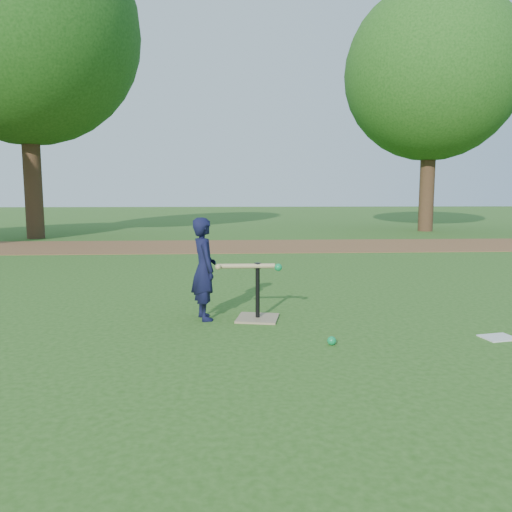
{
  "coord_description": "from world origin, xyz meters",
  "views": [
    {
      "loc": [
        -0.39,
        -4.95,
        1.37
      ],
      "look_at": [
        -0.07,
        0.59,
        0.65
      ],
      "focal_mm": 35.0,
      "sensor_mm": 36.0,
      "label": 1
    }
  ],
  "objects": [
    {
      "name": "clipboard",
      "position": [
        2.15,
        -0.54,
        0.01
      ],
      "size": [
        0.34,
        0.28,
        0.01
      ],
      "primitive_type": "cube",
      "rotation": [
        0.0,
        0.0,
        0.19
      ],
      "color": "silver",
      "rests_on": "ground"
    },
    {
      "name": "wiffle_ball_ground",
      "position": [
        0.54,
        -0.66,
        0.04
      ],
      "size": [
        0.08,
        0.08,
        0.08
      ],
      "primitive_type": "sphere",
      "color": "#0C8542",
      "rests_on": "ground"
    },
    {
      "name": "tree_right",
      "position": [
        6.5,
        12.0,
        5.29
      ],
      "size": [
        5.8,
        5.8,
        8.21
      ],
      "color": "#382316",
      "rests_on": "ground"
    },
    {
      "name": "swing_action",
      "position": [
        -0.15,
        0.25,
        0.58
      ],
      "size": [
        0.7,
        0.13,
        0.08
      ],
      "color": "tan",
      "rests_on": "ground"
    },
    {
      "name": "batting_tee",
      "position": [
        -0.07,
        0.29,
        0.11
      ],
      "size": [
        0.51,
        0.51,
        0.61
      ],
      "color": "#927E5D",
      "rests_on": "ground"
    },
    {
      "name": "dirt_strip",
      "position": [
        0.0,
        7.5,
        0.01
      ],
      "size": [
        24.0,
        3.0,
        0.01
      ],
      "primitive_type": "cube",
      "color": "brown",
      "rests_on": "ground"
    },
    {
      "name": "child",
      "position": [
        -0.64,
        0.34,
        0.55
      ],
      "size": [
        0.37,
        0.46,
        1.1
      ],
      "primitive_type": "imported",
      "rotation": [
        0.0,
        0.0,
        1.88
      ],
      "color": "black",
      "rests_on": "ground"
    },
    {
      "name": "tree_left",
      "position": [
        -6.0,
        10.0,
        5.87
      ],
      "size": [
        6.4,
        6.4,
        9.08
      ],
      "color": "#382316",
      "rests_on": "ground"
    },
    {
      "name": "ground",
      "position": [
        0.0,
        0.0,
        0.0
      ],
      "size": [
        80.0,
        80.0,
        0.0
      ],
      "primitive_type": "plane",
      "color": "#285116",
      "rests_on": "ground"
    }
  ]
}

